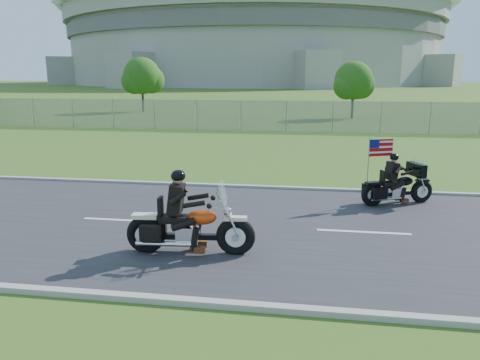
# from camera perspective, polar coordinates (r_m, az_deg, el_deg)

# --- Properties ---
(ground) EXTENTS (420.00, 420.00, 0.00)m
(ground) POSITION_cam_1_polar(r_m,az_deg,el_deg) (11.84, -4.89, -5.56)
(ground) COLOR #2A5119
(ground) RESTS_ON ground
(road) EXTENTS (120.00, 8.00, 0.04)m
(road) POSITION_cam_1_polar(r_m,az_deg,el_deg) (11.84, -4.89, -5.47)
(road) COLOR #28282B
(road) RESTS_ON ground
(curb_north) EXTENTS (120.00, 0.18, 0.12)m
(curb_north) POSITION_cam_1_polar(r_m,az_deg,el_deg) (15.64, -1.41, -0.76)
(curb_north) COLOR #9E9B93
(curb_north) RESTS_ON ground
(curb_south) EXTENTS (120.00, 0.18, 0.12)m
(curb_south) POSITION_cam_1_polar(r_m,az_deg,el_deg) (8.24, -11.71, -13.98)
(curb_south) COLOR #9E9B93
(curb_south) RESTS_ON ground
(fence) EXTENTS (60.00, 0.03, 2.00)m
(fence) POSITION_cam_1_polar(r_m,az_deg,el_deg) (31.97, -5.23, 7.92)
(fence) COLOR gray
(fence) RESTS_ON ground
(stadium) EXTENTS (140.40, 140.40, 29.20)m
(stadium) POSITION_cam_1_polar(r_m,az_deg,el_deg) (182.71, 1.71, 16.60)
(stadium) COLOR #A3A099
(stadium) RESTS_ON ground
(tree_fence_near) EXTENTS (3.52, 3.28, 4.75)m
(tree_fence_near) POSITION_cam_1_polar(r_m,az_deg,el_deg) (41.09, 13.73, 11.46)
(tree_fence_near) COLOR #382316
(tree_fence_near) RESTS_ON ground
(tree_fence_mid) EXTENTS (3.96, 3.69, 5.30)m
(tree_fence_mid) POSITION_cam_1_polar(r_m,az_deg,el_deg) (47.94, -11.80, 12.10)
(tree_fence_mid) COLOR #382316
(tree_fence_mid) RESTS_ON ground
(motorcycle_lead) EXTENTS (2.74, 0.80, 1.84)m
(motorcycle_lead) POSITION_cam_1_polar(r_m,az_deg,el_deg) (9.88, -6.34, -5.86)
(motorcycle_lead) COLOR black
(motorcycle_lead) RESTS_ON ground
(motorcycle_follow) EXTENTS (2.16, 1.18, 1.90)m
(motorcycle_follow) POSITION_cam_1_polar(r_m,az_deg,el_deg) (14.24, 18.65, -0.84)
(motorcycle_follow) COLOR black
(motorcycle_follow) RESTS_ON ground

